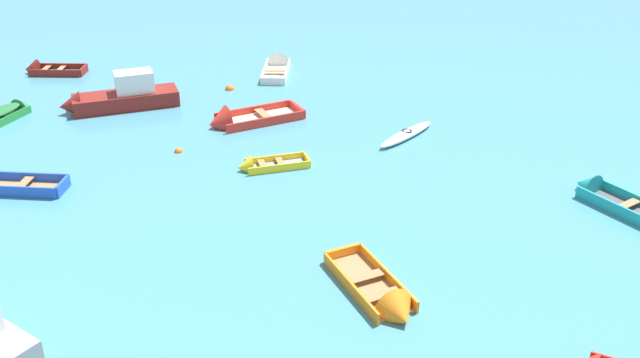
% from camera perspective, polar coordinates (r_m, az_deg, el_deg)
% --- Properties ---
extents(kayak_white_outer_left, '(2.32, 3.34, 0.34)m').
position_cam_1_polar(kayak_white_outer_left, '(29.43, 7.09, 3.66)').
color(kayak_white_outer_left, white).
rests_on(kayak_white_outer_left, ground_plane).
extents(rowboat_orange_outer_right, '(3.14, 3.73, 1.15)m').
position_cam_1_polar(rowboat_orange_outer_right, '(19.25, 5.48, -9.95)').
color(rowboat_orange_outer_right, '#99754C').
rests_on(rowboat_orange_outer_right, ground_plane).
extents(rowboat_maroon_midfield_right, '(3.29, 1.58, 1.06)m').
position_cam_1_polar(rowboat_maroon_midfield_right, '(39.92, -21.70, 8.26)').
color(rowboat_maroon_midfield_right, '#4C4C51').
rests_on(rowboat_maroon_midfield_right, ground_plane).
extents(rowboat_yellow_back_row_right, '(2.84, 1.98, 0.83)m').
position_cam_1_polar(rowboat_yellow_back_row_right, '(26.57, -5.00, 1.07)').
color(rowboat_yellow_back_row_right, gray).
rests_on(rowboat_yellow_back_row_right, ground_plane).
extents(rowboat_green_cluster_inner, '(1.45, 3.11, 0.91)m').
position_cam_1_polar(rowboat_green_cluster_inner, '(34.25, -24.10, 5.04)').
color(rowboat_green_cluster_inner, beige).
rests_on(rowboat_green_cluster_inner, ground_plane).
extents(rowboat_turquoise_near_right, '(3.21, 3.25, 1.09)m').
position_cam_1_polar(rowboat_turquoise_near_right, '(26.16, 22.24, -1.28)').
color(rowboat_turquoise_near_right, '#4C4C51').
rests_on(rowboat_turquoise_near_right, ground_plane).
extents(rowboat_white_back_row_center, '(1.71, 3.91, 1.15)m').
position_cam_1_polar(rowboat_white_back_row_center, '(37.96, -3.48, 9.23)').
color(rowboat_white_back_row_center, beige).
rests_on(rowboat_white_back_row_center, ground_plane).
extents(rowboat_red_far_back, '(4.27, 3.77, 1.45)m').
position_cam_1_polar(rowboat_red_far_back, '(30.70, -7.05, 4.72)').
color(rowboat_red_far_back, beige).
rests_on(rowboat_red_far_back, ground_plane).
extents(motor_launch_maroon_cluster_outer, '(5.25, 3.84, 1.90)m').
position_cam_1_polar(motor_launch_maroon_cluster_outer, '(33.55, -16.19, 6.45)').
color(motor_launch_maroon_cluster_outer, maroon).
rests_on(motor_launch_maroon_cluster_outer, ground_plane).
extents(mooring_buoy_near_foreground, '(0.34, 0.34, 0.34)m').
position_cam_1_polar(mooring_buoy_near_foreground, '(28.54, -11.48, 2.19)').
color(mooring_buoy_near_foreground, orange).
rests_on(mooring_buoy_near_foreground, ground_plane).
extents(mooring_buoy_trailing, '(0.46, 0.46, 0.46)m').
position_cam_1_polar(mooring_buoy_trailing, '(35.13, -7.39, 7.27)').
color(mooring_buoy_trailing, orange).
rests_on(mooring_buoy_trailing, ground_plane).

